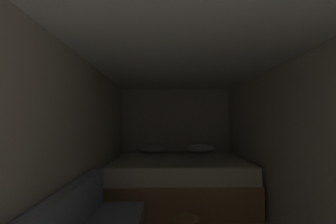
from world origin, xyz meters
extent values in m
cube|color=beige|center=(0.00, 4.62, 0.99)|extent=(2.33, 0.05, 1.98)
cube|color=beige|center=(-1.14, 2.06, 0.99)|extent=(0.05, 5.07, 1.98)
cube|color=beige|center=(1.14, 2.06, 0.99)|extent=(0.05, 5.07, 1.98)
cube|color=white|center=(0.00, 2.06, 2.01)|extent=(2.33, 5.07, 0.05)
cube|color=#9E7247|center=(0.00, 3.68, 0.23)|extent=(2.11, 1.74, 0.45)
cube|color=beige|center=(0.00, 3.68, 0.58)|extent=(2.07, 1.70, 0.25)
ellipsoid|color=white|center=(-0.47, 4.32, 0.79)|extent=(0.55, 0.36, 0.17)
ellipsoid|color=white|center=(0.47, 4.32, 0.79)|extent=(0.55, 0.36, 0.17)
camera|label=1|loc=(-0.25, -0.19, 1.30)|focal=24.76mm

